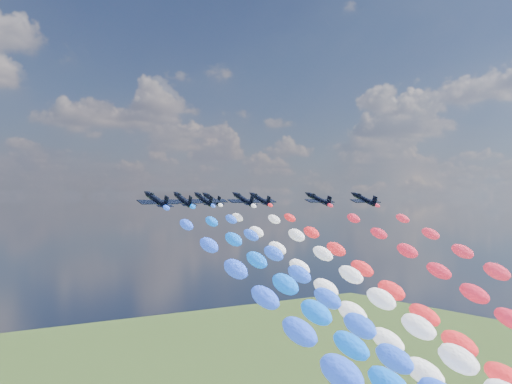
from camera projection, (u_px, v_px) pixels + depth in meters
jet_0 at (157, 200)px, 140.12m from camera, size 9.84×12.98×6.41m
jet_1 at (183, 200)px, 156.50m from camera, size 9.89×13.01×6.41m
trail_1 at (371, 378)px, 101.79m from camera, size 6.03×127.84×59.97m
jet_2 at (204, 199)px, 171.89m from camera, size 9.72×12.89×6.41m
trail_2 at (377, 354)px, 117.19m from camera, size 6.03×127.84×59.97m
jet_3 at (243, 199)px, 171.15m from camera, size 9.48×12.72×6.41m
trail_3 at (437, 355)px, 116.45m from camera, size 6.03×127.84×59.97m
jet_4 at (212, 199)px, 185.99m from camera, size 9.44×12.69×6.41m
trail_4 at (370, 337)px, 131.29m from camera, size 6.03×127.84×59.97m
jet_5 at (260, 199)px, 182.95m from camera, size 9.36×12.63×6.41m
trail_5 at (443, 340)px, 128.25m from camera, size 6.03×127.84×59.97m
jet_6 at (319, 199)px, 178.41m from camera, size 9.57×12.79×6.41m
jet_7 at (364, 199)px, 176.96m from camera, size 9.84×12.97×6.41m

